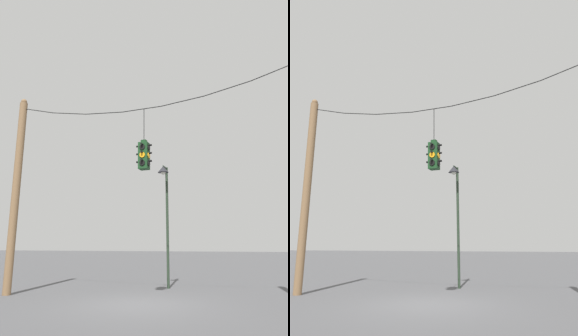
{
  "view_description": "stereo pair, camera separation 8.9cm",
  "coord_description": "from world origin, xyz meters",
  "views": [
    {
      "loc": [
        4.0,
        -10.35,
        1.83
      ],
      "look_at": [
        0.1,
        0.22,
        4.51
      ],
      "focal_mm": 35.0,
      "sensor_mm": 36.0,
      "label": 1
    },
    {
      "loc": [
        4.08,
        -10.32,
        1.83
      ],
      "look_at": [
        0.1,
        0.22,
        4.51
      ],
      "focal_mm": 35.0,
      "sensor_mm": 36.0,
      "label": 2
    }
  ],
  "objects": [
    {
      "name": "ground_plane",
      "position": [
        0.0,
        0.0,
        0.0
      ],
      "size": [
        200.0,
        200.0,
        0.0
      ],
      "primitive_type": "plane",
      "color": "#4C4C4F"
    },
    {
      "name": "utility_pole_left",
      "position": [
        -5.47,
        0.22,
        4.02
      ],
      "size": [
        0.32,
        0.32,
        8.06
      ],
      "color": "brown",
      "rests_on": "ground_plane"
    },
    {
      "name": "span_wire",
      "position": [
        0.0,
        0.22,
        7.05
      ],
      "size": [
        10.95,
        0.03,
        0.88
      ],
      "color": "black"
    },
    {
      "name": "traffic_light_over_intersection",
      "position": [
        0.1,
        0.22,
        4.97
      ],
      "size": [
        0.58,
        0.58,
        2.29
      ],
      "color": "#143819"
    },
    {
      "name": "street_lamp",
      "position": [
        -0.24,
        3.98,
        4.07
      ],
      "size": [
        0.5,
        0.86,
        5.46
      ],
      "color": "#233323",
      "rests_on": "ground_plane"
    }
  ]
}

